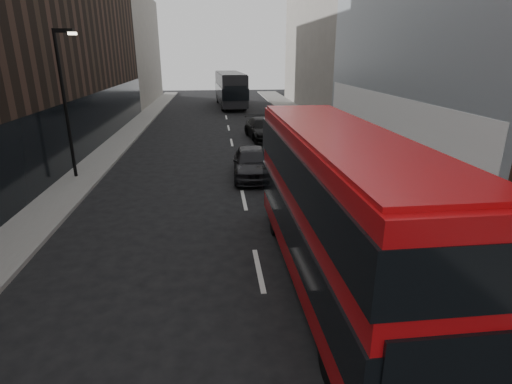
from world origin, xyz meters
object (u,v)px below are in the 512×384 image
object	(u,v)px
red_bus	(337,204)
car_c	(263,129)
car_a	(252,162)
street_lamp	(65,95)
grey_bus	(230,88)
car_b	(289,153)

from	to	relation	value
red_bus	car_c	bearing A→B (deg)	88.04
car_a	street_lamp	bearing A→B (deg)	179.31
grey_bus	car_b	world-z (taller)	grey_bus
street_lamp	red_bus	distance (m)	15.03
red_bus	car_a	world-z (taller)	red_bus
car_b	car_c	bearing A→B (deg)	92.96
car_b	car_c	size ratio (longest dim) A/B	0.72
car_c	grey_bus	bearing A→B (deg)	88.44
street_lamp	car_b	bearing A→B (deg)	9.54
car_b	red_bus	bearing A→B (deg)	-97.49
grey_bus	car_b	size ratio (longest dim) A/B	3.31
red_bus	car_c	distance (m)	20.09
red_bus	car_c	size ratio (longest dim) A/B	2.05
street_lamp	car_b	size ratio (longest dim) A/B	1.87
car_a	grey_bus	bearing A→B (deg)	92.62
street_lamp	red_bus	bearing A→B (deg)	-47.09
red_bus	car_c	xyz separation A→B (m)	(0.44, 20.02, -1.63)
grey_bus	car_b	bearing A→B (deg)	-88.24
car_a	car_c	xyz separation A→B (m)	(1.72, 9.65, -0.03)
car_c	red_bus	bearing A→B (deg)	-97.40
grey_bus	car_b	distance (m)	26.99
street_lamp	grey_bus	xyz separation A→B (m)	(9.02, 28.75, -2.06)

